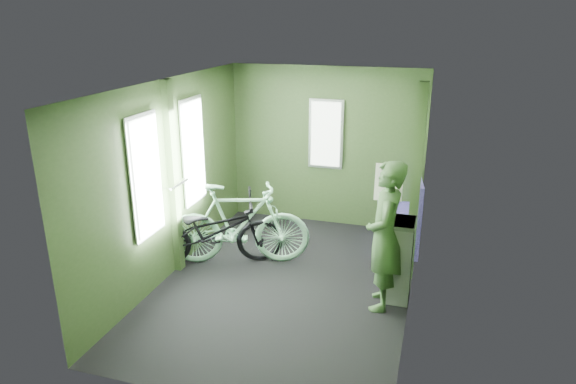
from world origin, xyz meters
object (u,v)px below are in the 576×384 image
bicycle_mint (239,263)px  waste_box (399,260)px  passenger (385,236)px  bicycle_black (215,264)px  bench_seat (399,225)px

bicycle_mint → waste_box: 2.04m
passenger → bicycle_black: bearing=-103.8°
waste_box → passenger: bearing=-126.7°
passenger → bench_seat: (0.04, 1.58, -0.52)m
bicycle_black → passenger: passenger is taller
bicycle_mint → bench_seat: (1.86, 1.11, 0.29)m
bicycle_black → bench_seat: 2.48m
waste_box → bicycle_black: bearing=176.1°
bicycle_mint → passenger: (1.82, -0.47, 0.81)m
bicycle_black → passenger: size_ratio=1.08×
bicycle_mint → bench_seat: bench_seat is taller
bicycle_black → bicycle_mint: bicycle_mint is taller
bicycle_black → bench_seat: bearing=-83.5°
bicycle_mint → bench_seat: size_ratio=1.76×
bicycle_black → bicycle_mint: 0.30m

